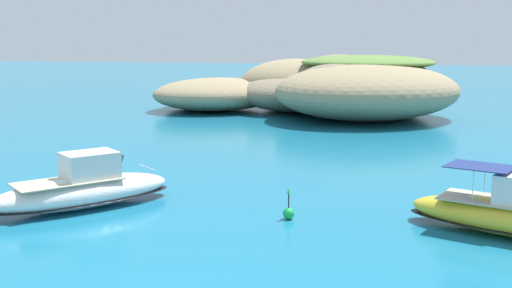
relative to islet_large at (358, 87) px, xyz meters
The scene contains 4 objects.
islet_large is the anchor object (origin of this frame).
islet_small 11.33m from the islet_large, 163.46° to the left, with size 28.23×20.47×6.11m.
motorboat_white 43.53m from the islet_large, 104.53° to the right, with size 8.37×9.12×2.81m.
channel_buoy 41.89m from the islet_large, 90.54° to the right, with size 0.56×0.56×1.48m.
Camera 1 is at (7.15, -15.62, 8.43)m, focal length 43.47 mm.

